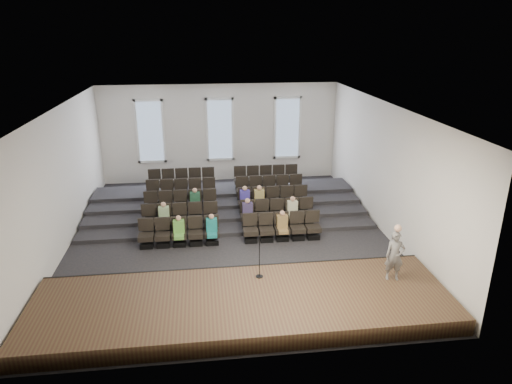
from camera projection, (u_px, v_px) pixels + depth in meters
ground at (230, 236)px, 17.73m from camera, size 14.00×14.00×0.00m
ceiling at (228, 107)px, 16.02m from camera, size 12.00×14.00×0.02m
wall_back at (220, 133)px, 23.42m from camera, size 12.00×0.04×5.00m
wall_front at (250, 268)px, 10.32m from camera, size 12.00×0.04×5.00m
wall_left at (60, 181)px, 16.18m from camera, size 0.04×14.00×5.00m
wall_right at (385, 169)px, 17.57m from camera, size 0.04×14.00×5.00m
stage at (243, 305)px, 12.88m from camera, size 11.80×3.60×0.50m
stage_lip at (238, 273)px, 14.53m from camera, size 11.80×0.06×0.52m
risers at (226, 202)px, 20.62m from camera, size 11.80×4.80×0.60m
seating_rows at (228, 205)px, 18.93m from camera, size 6.80×4.70×1.67m
windows at (220, 130)px, 23.29m from camera, size 8.44×0.10×3.24m
audience at (231, 211)px, 17.87m from camera, size 5.45×2.64×1.10m
speaker at (395, 256)px, 13.47m from camera, size 0.62×0.46×1.54m
mic_stand at (259, 265)px, 13.71m from camera, size 0.23×0.23×1.38m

